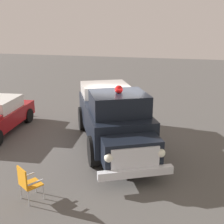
% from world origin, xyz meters
% --- Properties ---
extents(ground_plane, '(60.00, 60.00, 0.00)m').
position_xyz_m(ground_plane, '(0.00, 0.00, 0.00)').
color(ground_plane, '#514F4C').
extents(vintage_fire_truck, '(4.59, 6.30, 2.59)m').
position_xyz_m(vintage_fire_truck, '(0.06, -0.22, 1.20)').
color(vintage_fire_truck, black).
rests_on(vintage_fire_truck, ground).
extents(lawn_chair_by_car, '(0.68, 0.68, 1.02)m').
position_xyz_m(lawn_chair_by_car, '(-1.25, -4.40, 0.59)').
color(lawn_chair_by_car, '#B7BABF').
rests_on(lawn_chair_by_car, ground).
extents(traffic_cone, '(0.40, 0.40, 0.64)m').
position_xyz_m(traffic_cone, '(-1.73, 4.84, 0.31)').
color(traffic_cone, orange).
rests_on(traffic_cone, ground).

